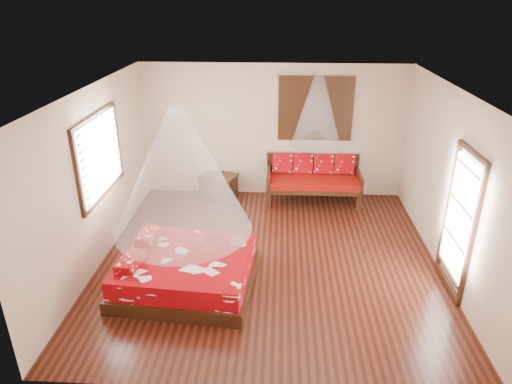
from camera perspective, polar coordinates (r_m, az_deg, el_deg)
room at (r=7.04m, az=1.73°, el=1.32°), size 5.54×5.54×2.84m
bed at (r=7.04m, az=-8.72°, el=-9.60°), size 2.12×1.95×0.63m
daybed at (r=9.61m, az=7.15°, el=1.81°), size 1.95×0.86×0.98m
storage_chest at (r=9.83m, az=-4.71°, el=0.75°), size 0.87×0.74×0.51m
shutter_panel at (r=9.51m, az=7.46°, el=10.27°), size 1.52×0.06×1.32m
window_left at (r=7.67m, az=-18.93°, el=4.31°), size 0.10×1.74×1.34m
glazed_door at (r=7.12m, az=24.02°, el=-3.57°), size 0.08×1.02×2.16m
wine_tray at (r=7.14m, az=-2.30°, el=-5.96°), size 0.24×0.24×0.20m
mosquito_net_main at (r=6.30m, az=-9.47°, el=2.62°), size 1.96×1.96×1.80m
mosquito_net_daybed at (r=9.03m, az=7.68°, el=10.20°), size 1.00×1.00×1.50m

